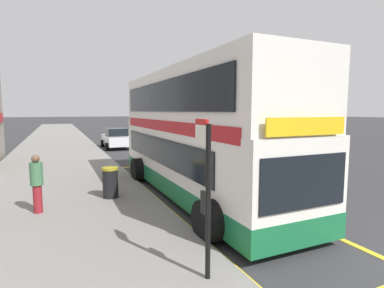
{
  "coord_description": "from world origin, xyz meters",
  "views": [
    {
      "loc": [
        -6.92,
        -2.44,
        3.02
      ],
      "look_at": [
        -1.71,
        9.19,
        1.61
      ],
      "focal_mm": 28.12,
      "sensor_mm": 36.0,
      "label": 1
    }
  ],
  "objects_px": {
    "parked_car_navy_distant": "(177,135)",
    "litter_bin": "(110,182)",
    "bus_stop_sign": "(206,186)",
    "pedestrian_waiting_near_sign": "(37,182)",
    "double_decker_bus": "(195,138)",
    "parked_car_white_behind": "(116,138)"
  },
  "relations": [
    {
      "from": "parked_car_white_behind",
      "to": "litter_bin",
      "type": "bearing_deg",
      "value": -98.64
    },
    {
      "from": "pedestrian_waiting_near_sign",
      "to": "parked_car_white_behind",
      "type": "bearing_deg",
      "value": 72.22
    },
    {
      "from": "parked_car_white_behind",
      "to": "double_decker_bus",
      "type": "bearing_deg",
      "value": -87.26
    },
    {
      "from": "double_decker_bus",
      "to": "parked_car_navy_distant",
      "type": "distance_m",
      "value": 16.87
    },
    {
      "from": "bus_stop_sign",
      "to": "parked_car_navy_distant",
      "type": "relative_size",
      "value": 0.65
    },
    {
      "from": "pedestrian_waiting_near_sign",
      "to": "double_decker_bus",
      "type": "bearing_deg",
      "value": 3.54
    },
    {
      "from": "parked_car_white_behind",
      "to": "litter_bin",
      "type": "relative_size",
      "value": 4.14
    },
    {
      "from": "bus_stop_sign",
      "to": "parked_car_navy_distant",
      "type": "height_order",
      "value": "bus_stop_sign"
    },
    {
      "from": "parked_car_white_behind",
      "to": "pedestrian_waiting_near_sign",
      "type": "relative_size",
      "value": 2.53
    },
    {
      "from": "bus_stop_sign",
      "to": "pedestrian_waiting_near_sign",
      "type": "height_order",
      "value": "bus_stop_sign"
    },
    {
      "from": "bus_stop_sign",
      "to": "parked_car_navy_distant",
      "type": "distance_m",
      "value": 22.48
    },
    {
      "from": "pedestrian_waiting_near_sign",
      "to": "litter_bin",
      "type": "relative_size",
      "value": 1.63
    },
    {
      "from": "parked_car_navy_distant",
      "to": "litter_bin",
      "type": "height_order",
      "value": "parked_car_navy_distant"
    },
    {
      "from": "double_decker_bus",
      "to": "litter_bin",
      "type": "distance_m",
      "value": 3.29
    },
    {
      "from": "bus_stop_sign",
      "to": "litter_bin",
      "type": "bearing_deg",
      "value": 97.5
    },
    {
      "from": "double_decker_bus",
      "to": "parked_car_navy_distant",
      "type": "height_order",
      "value": "double_decker_bus"
    },
    {
      "from": "litter_bin",
      "to": "bus_stop_sign",
      "type": "bearing_deg",
      "value": -82.5
    },
    {
      "from": "double_decker_bus",
      "to": "pedestrian_waiting_near_sign",
      "type": "height_order",
      "value": "double_decker_bus"
    },
    {
      "from": "parked_car_white_behind",
      "to": "litter_bin",
      "type": "distance_m",
      "value": 14.89
    },
    {
      "from": "parked_car_navy_distant",
      "to": "litter_bin",
      "type": "relative_size",
      "value": 4.14
    },
    {
      "from": "bus_stop_sign",
      "to": "pedestrian_waiting_near_sign",
      "type": "xyz_separation_m",
      "value": [
        -2.87,
        4.89,
        -0.71
      ]
    },
    {
      "from": "bus_stop_sign",
      "to": "litter_bin",
      "type": "xyz_separation_m",
      "value": [
        -0.74,
        5.6,
        -1.1
      ]
    }
  ]
}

